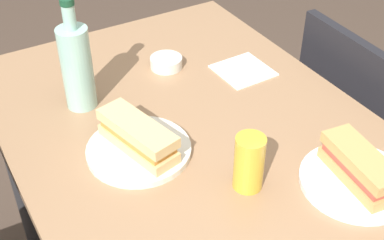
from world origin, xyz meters
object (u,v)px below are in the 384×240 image
object	(u,v)px
knife_far	(154,133)
water_bottle	(77,66)
chair_far	(358,133)
plate_near	(356,181)
beer_glass	(251,162)
baguette_sandwich_far	(138,136)
knife_near	(374,167)
plate_far	(139,150)
dining_table	(192,163)
baguette_sandwich_near	(360,166)
olive_bowl	(166,62)

from	to	relation	value
knife_far	water_bottle	bearing A→B (deg)	-156.72
chair_far	plate_near	world-z (taller)	chair_far
water_bottle	beer_glass	world-z (taller)	water_bottle
baguette_sandwich_far	plate_near	bearing A→B (deg)	47.53
knife_near	baguette_sandwich_far	size ratio (longest dim) A/B	0.84
plate_near	beer_glass	size ratio (longest dim) A/B	1.88
plate_far	knife_far	bearing A→B (deg)	115.32
knife_near	plate_far	xyz separation A→B (m)	(-0.31, -0.40, -0.01)
plate_near	knife_far	size ratio (longest dim) A/B	1.31
dining_table	baguette_sandwich_far	world-z (taller)	baguette_sandwich_far
chair_far	knife_far	distance (m)	0.77
baguette_sandwich_near	olive_bowl	distance (m)	0.62
dining_table	plate_near	size ratio (longest dim) A/B	4.83
plate_far	water_bottle	world-z (taller)	water_bottle
olive_bowl	knife_near	bearing A→B (deg)	16.35
knife_far	olive_bowl	distance (m)	0.32
baguette_sandwich_far	dining_table	bearing A→B (deg)	97.94
knife_far	plate_far	bearing A→B (deg)	-64.68
plate_near	knife_near	distance (m)	0.05
knife_near	plate_far	size ratio (longest dim) A/B	0.77
knife_far	plate_near	bearing A→B (deg)	41.01
chair_far	plate_far	xyz separation A→B (m)	(0.02, -0.76, 0.28)
chair_far	plate_near	distance (m)	0.60
dining_table	olive_bowl	bearing A→B (deg)	164.59
dining_table	baguette_sandwich_near	size ratio (longest dim) A/B	5.85
water_bottle	plate_far	bearing A→B (deg)	10.04
chair_far	knife_near	distance (m)	0.57
chair_far	dining_table	bearing A→B (deg)	-89.71
plate_near	knife_far	world-z (taller)	knife_far
dining_table	water_bottle	bearing A→B (deg)	-138.60
knife_near	knife_far	distance (m)	0.49
knife_near	olive_bowl	xyz separation A→B (m)	(-0.60, -0.18, -0.00)
baguette_sandwich_far	olive_bowl	bearing A→B (deg)	142.25
baguette_sandwich_far	knife_far	size ratio (longest dim) A/B	1.19
beer_glass	olive_bowl	size ratio (longest dim) A/B	1.41
baguette_sandwich_far	knife_near	bearing A→B (deg)	51.97
dining_table	baguette_sandwich_far	bearing A→B (deg)	-82.06
dining_table	water_bottle	world-z (taller)	water_bottle
dining_table	knife_far	distance (m)	0.17
knife_far	olive_bowl	size ratio (longest dim) A/B	2.02
baguette_sandwich_near	knife_near	world-z (taller)	baguette_sandwich_near
dining_table	baguette_sandwich_near	distance (m)	0.43
olive_bowl	knife_far	bearing A→B (deg)	-33.19
dining_table	water_bottle	xyz separation A→B (m)	(-0.22, -0.19, 0.23)
knife_near	beer_glass	distance (m)	0.27
chair_far	water_bottle	distance (m)	0.92
dining_table	baguette_sandwich_far	size ratio (longest dim) A/B	5.29
plate_near	knife_near	xyz separation A→B (m)	(-0.00, 0.05, 0.01)
baguette_sandwich_far	beer_glass	distance (m)	0.26
water_bottle	chair_far	bearing A→B (deg)	75.02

